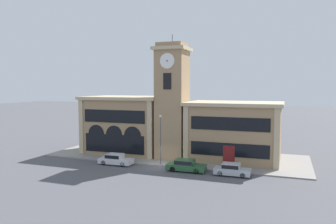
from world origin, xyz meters
TOP-DOWN VIEW (x-y plane):
  - ground_plane at (0.00, 0.00)m, footprint 300.00×300.00m
  - sidewalk_kerb at (0.00, 6.59)m, footprint 37.26×13.18m
  - clock_tower at (-0.00, 4.88)m, footprint 4.71×4.71m
  - town_hall_left_wing at (-8.31, 7.00)m, footprint 12.71×9.00m
  - town_hall_right_wing at (8.47, 7.00)m, footprint 13.03×9.00m
  - parked_car_near at (-5.87, -1.13)m, footprint 4.54×1.81m
  - parked_car_mid at (3.90, -1.13)m, footprint 4.80×1.94m
  - parked_car_far at (9.50, -1.13)m, footprint 4.19×1.81m
  - street_lamp at (-0.01, 0.38)m, footprint 0.36×0.36m
  - bollard at (9.08, 0.57)m, footprint 0.18×0.18m

SIDE VIEW (x-z plane):
  - ground_plane at x=0.00m, z-range 0.00..0.00m
  - sidewalk_kerb at x=0.00m, z-range 0.00..0.15m
  - bollard at x=9.08m, z-range 0.14..1.20m
  - parked_car_far at x=9.50m, z-range 0.02..1.45m
  - parked_car_near at x=-5.87m, z-range 0.03..1.48m
  - parked_car_mid at x=3.90m, z-range 0.03..1.49m
  - town_hall_right_wing at x=8.47m, z-range 0.03..8.24m
  - street_lamp at x=-0.01m, z-range 1.09..7.64m
  - town_hall_left_wing at x=-8.31m, z-range 0.03..8.85m
  - clock_tower at x=0.00m, z-range -0.55..17.06m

